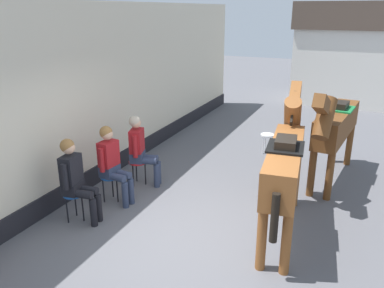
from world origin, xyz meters
name	(u,v)px	position (x,y,z in m)	size (l,w,h in m)	color
ground_plane	(242,167)	(0.00, 3.00, 0.00)	(40.00, 40.00, 0.00)	#56565B
pub_facade_wall	(98,101)	(-2.55, 1.50, 1.54)	(0.34, 14.00, 3.40)	beige
distant_cottage	(344,52)	(1.40, 10.54, 1.80)	(3.40, 2.60, 3.50)	silver
seated_visitor_near	(75,177)	(-1.76, -0.24, 0.78)	(0.61, 0.49, 1.39)	#194C99
seated_visitor_middle	(112,161)	(-1.63, 0.55, 0.78)	(0.61, 0.49, 1.39)	#194C99
seated_visitor_far	(140,147)	(-1.55, 1.36, 0.78)	(0.61, 0.48, 1.39)	red
saddled_horse_near	(285,160)	(1.27, 0.84, 1.16)	(0.68, 2.99, 2.06)	brown
saddled_horse_far	(335,125)	(1.79, 3.02, 1.16)	(0.70, 2.99, 2.06)	brown
spare_stool_white	(267,137)	(0.27, 4.10, 0.40)	(0.32, 0.32, 0.46)	white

